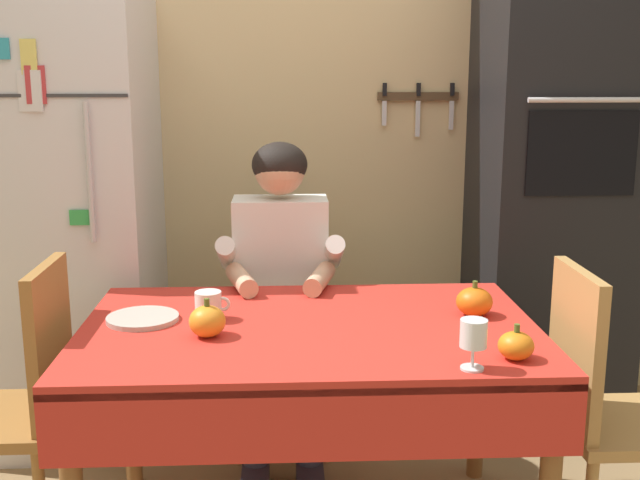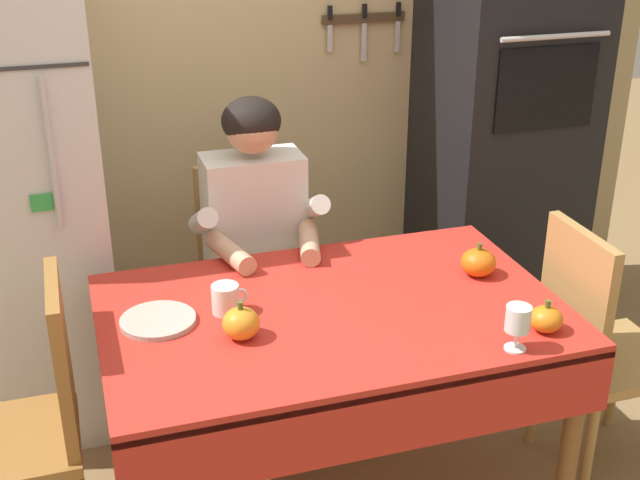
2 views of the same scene
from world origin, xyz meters
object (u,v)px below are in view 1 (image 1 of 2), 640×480
Objects in this scene: chair_left_side at (21,396)px; wall_oven at (552,182)px; seated_person at (281,277)px; chair_right_side at (603,401)px; coffee_mug at (209,306)px; serving_tray at (143,318)px; refrigerator at (68,223)px; pumpkin_small at (207,321)px; wine_glass at (473,336)px; chair_behind_person at (281,318)px; pumpkin_large at (516,345)px; dining_table at (310,353)px; pumpkin_medium at (474,302)px.

wall_oven is at bearing 23.98° from chair_left_side.
seated_person reaches higher than chair_right_side.
coffee_mug is at bearing 3.63° from chair_left_side.
serving_tray is at bearing -129.86° from seated_person.
coffee_mug is (-0.22, -0.51, 0.05)m from seated_person.
refrigerator is 16.22× the size of coffee_mug.
wall_oven reaches higher than pumpkin_small.
wine_glass is (1.36, -1.24, -0.07)m from refrigerator.
pumpkin_large is (0.64, -1.09, 0.27)m from chair_behind_person.
dining_table is 1.12× the size of seated_person.
serving_tray is (-1.05, -0.00, -0.04)m from pumpkin_medium.
refrigerator is at bearing 118.45° from serving_tray.
chair_right_side is at bearing -4.70° from dining_table.
chair_behind_person is 1.00× the size of chair_right_side.
serving_tray is (-0.93, 0.45, -0.08)m from wine_glass.
refrigerator is 8.04× the size of serving_tray.
pumpkin_medium reaches higher than serving_tray.
pumpkin_small is (-0.21, -0.86, 0.28)m from chair_behind_person.
serving_tray is at bearing 170.39° from dining_table.
dining_table is at bearing 138.95° from wine_glass.
wall_oven is 1.80m from serving_tray.
wall_oven reaches higher than pumpkin_medium.
chair_behind_person is 1.10m from chair_left_side.
chair_left_side is 0.45m from serving_tray.
wall_oven is 2.26× the size of chair_behind_person.
serving_tray is at bearing -179.81° from pumpkin_medium.
coffee_mug is at bearing -107.74° from chair_behind_person.
chair_left_side is at bearing -145.96° from seated_person.
pumpkin_medium reaches higher than dining_table.
seated_person is 5.56× the size of serving_tray.
serving_tray is (-0.43, -0.52, 0.01)m from seated_person.
chair_behind_person is 0.86m from serving_tray.
chair_behind_person is at bearing 113.52° from wine_glass.
chair_behind_person is 4.15× the size of serving_tray.
wine_glass is at bearing -41.05° from dining_table.
pumpkin_small is (-0.72, 0.29, -0.05)m from wine_glass.
chair_right_side reaches higher than pumpkin_small.
serving_tray is (-0.52, 0.09, 0.09)m from dining_table.
seated_person is at bearing 140.27° from pumpkin_medium.
seated_person is 1.34× the size of chair_right_side.
refrigerator is at bearing 141.83° from pumpkin_large.
coffee_mug is at bearing 148.07° from wine_glass.
coffee_mug is at bearing -51.12° from refrigerator.
chair_behind_person is 1.00× the size of chair_left_side.
serving_tray is at bearing 154.34° from wine_glass.
dining_table is at bearing 151.75° from pumpkin_large.
refrigerator is 15.54× the size of pumpkin_small.
pumpkin_large is (0.86, -0.39, -0.01)m from coffee_mug.
pumpkin_large is 0.86× the size of pumpkin_medium.
pumpkin_large is at bearing -24.21° from coffee_mug.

